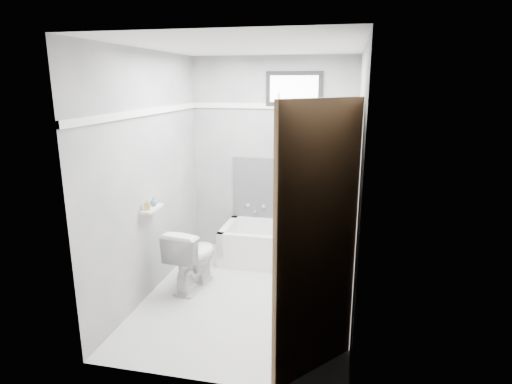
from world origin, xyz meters
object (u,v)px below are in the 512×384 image
(door, at_px, (354,264))
(soap_bottle_b, at_px, (154,201))
(bathtub, at_px, (285,245))
(toilet, at_px, (193,257))
(soap_bottle_a, at_px, (147,205))
(office_chair, at_px, (326,214))

(door, relative_size, soap_bottle_b, 22.98)
(bathtub, distance_m, toilet, 1.20)
(door, bearing_deg, soap_bottle_a, 150.84)
(toilet, bearing_deg, soap_bottle_b, 34.72)
(office_chair, xyz_separation_m, door, (0.29, -2.26, 0.38))
(toilet, xyz_separation_m, soap_bottle_a, (-0.32, -0.30, 0.64))
(toilet, height_order, soap_bottle_a, soap_bottle_a)
(door, height_order, soap_bottle_b, door)
(bathtub, distance_m, office_chair, 0.62)
(toilet, bearing_deg, door, 147.41)
(bathtub, xyz_separation_m, toilet, (-0.85, -0.84, 0.12))
(door, xyz_separation_m, soap_bottle_a, (-1.92, 1.07, -0.03))
(bathtub, distance_m, soap_bottle_a, 1.80)
(soap_bottle_b, bearing_deg, bathtub, 40.49)
(office_chair, distance_m, soap_bottle_b, 1.97)
(office_chair, relative_size, soap_bottle_a, 8.63)
(toilet, bearing_deg, bathtub, -127.39)
(door, distance_m, soap_bottle_a, 2.20)
(office_chair, bearing_deg, soap_bottle_b, -144.99)
(toilet, relative_size, soap_bottle_b, 7.65)
(bathtub, bearing_deg, soap_bottle_b, -139.51)
(bathtub, xyz_separation_m, door, (0.75, -2.21, 0.79))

